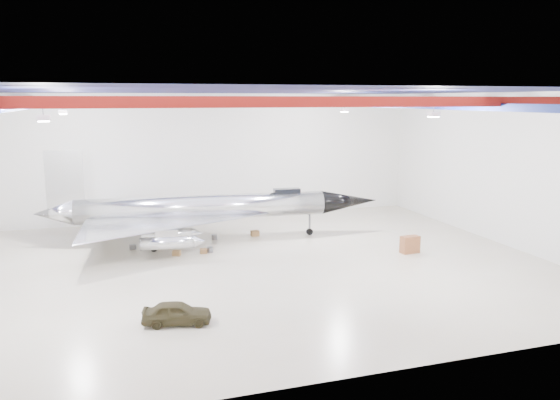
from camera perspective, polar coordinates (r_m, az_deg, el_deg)
name	(u,v)px	position (r m, az deg, el deg)	size (l,w,h in m)	color
floor	(236,267)	(35.03, -4.66, -7.00)	(40.00, 40.00, 0.00)	#BCB095
wall_back	(196,157)	(48.42, -8.75, 4.45)	(40.00, 40.00, 0.00)	silver
wall_right	(504,169)	(42.83, 22.32, 2.99)	(30.00, 30.00, 0.00)	silver
ceiling	(233,91)	(33.41, -4.94, 11.29)	(40.00, 40.00, 0.00)	#0A0F38
ceiling_structure	(233,102)	(33.41, -4.92, 10.13)	(39.50, 29.50, 1.08)	maroon
jet_aircraft	(203,211)	(41.14, -8.08, -1.12)	(25.70, 15.96, 7.01)	silver
jeep	(177,313)	(26.83, -10.73, -11.51)	(1.31, 3.25, 1.11)	#37311B
desk	(410,244)	(38.95, 13.42, -4.55)	(1.30, 0.65, 1.19)	brown
crate_ply	(177,253)	(38.01, -10.75, -5.46)	(0.52, 0.41, 0.36)	olive
engine_drum	(210,250)	(38.44, -7.30, -5.17)	(0.42, 0.42, 0.37)	#59595B
parts_bin	(255,233)	(42.63, -2.64, -3.49)	(0.60, 0.48, 0.42)	olive
crate_small	(133,247)	(40.35, -15.13, -4.75)	(0.43, 0.35, 0.30)	#59595B
oil_barrel	(203,251)	(38.25, -8.01, -5.30)	(0.48, 0.38, 0.34)	olive
spares_box	(214,237)	(41.84, -6.88, -3.86)	(0.42, 0.42, 0.38)	#59595B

